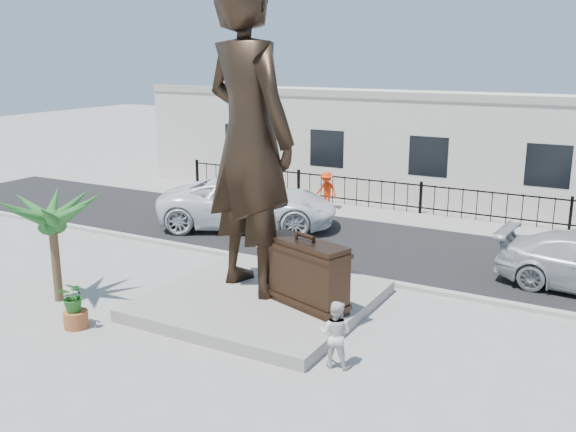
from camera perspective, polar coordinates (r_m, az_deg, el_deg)
name	(u,v)px	position (r m, az deg, el deg)	size (l,w,h in m)	color
ground	(246,332)	(14.99, -3.79, -10.22)	(100.00, 100.00, 0.00)	#9E9991
street	(375,244)	(21.71, 7.75, -2.46)	(40.00, 7.00, 0.01)	black
curb	(330,272)	(18.63, 3.77, -5.03)	(40.00, 0.25, 0.12)	#A5A399
far_sidewalk	(413,218)	(25.35, 11.09, -0.15)	(40.00, 2.50, 0.02)	#9E9991
plinth	(261,300)	(16.34, -2.41, -7.49)	(5.20, 5.20, 0.30)	gray
fence	(421,199)	(25.95, 11.71, 1.49)	(22.00, 0.10, 1.20)	black
building	(452,146)	(29.65, 14.36, 6.06)	(28.00, 7.00, 4.40)	silver
statue	(249,138)	(15.88, -3.45, 6.95)	(2.84, 1.86, 7.78)	black
suitcase	(305,273)	(15.37, 1.50, -5.10)	(2.29, 0.73, 1.62)	black
tourist	(335,334)	(13.19, 4.24, -10.42)	(0.68, 0.53, 1.41)	silver
car_white	(248,203)	(23.42, -3.55, 1.15)	(2.95, 6.40, 1.78)	white
worker	(326,190)	(26.22, 3.44, 2.30)	(0.98, 0.57, 1.52)	#F2360C
palm_tree	(59,300)	(17.76, -19.65, -7.06)	(1.80, 1.80, 3.20)	#1F571F
planter	(76,319)	(15.88, -18.33, -8.71)	(0.56, 0.56, 0.40)	#9F532A
shrub	(74,296)	(15.68, -18.49, -6.80)	(0.66, 0.57, 0.73)	#246520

